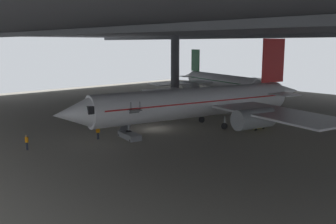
{
  "coord_description": "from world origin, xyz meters",
  "views": [
    {
      "loc": [
        39.4,
        -34.39,
        11.76
      ],
      "look_at": [
        2.17,
        0.11,
        2.72
      ],
      "focal_mm": 41.03,
      "sensor_mm": 36.0,
      "label": 1
    }
  ],
  "objects": [
    {
      "name": "boarding_stairs",
      "position": [
        1.61,
        -5.96,
        0.75
      ],
      "size": [
        4.62,
        2.3,
        4.89
      ],
      "color": "slate",
      "rests_on": "ground_plane"
    },
    {
      "name": "crew_worker_near_nose",
      "position": [
        -1.97,
        -17.66,
        0.99
      ],
      "size": [
        0.54,
        0.29,
        1.73
      ],
      "color": "#232838",
      "rests_on": "ground_plane"
    },
    {
      "name": "hangar_structure",
      "position": [
        -0.06,
        13.76,
        14.14
      ],
      "size": [
        121.0,
        99.0,
        14.77
      ],
      "color": "#4C4F54",
      "rests_on": "ground_plane"
    },
    {
      "name": "crew_worker_by_stairs",
      "position": [
        -0.72,
        -9.13,
        0.96
      ],
      "size": [
        0.25,
        0.55,
        1.69
      ],
      "color": "#232838",
      "rests_on": "ground_plane"
    },
    {
      "name": "ground_plane",
      "position": [
        0.0,
        0.0,
        0.0
      ],
      "size": [
        110.0,
        110.0,
        0.0
      ],
      "primitive_type": "plane",
      "color": "gray"
    },
    {
      "name": "airplane_main",
      "position": [
        3.24,
        5.18,
        3.66
      ],
      "size": [
        39.7,
        40.52,
        12.57
      ],
      "color": "white",
      "rests_on": "ground_plane"
    },
    {
      "name": "airplane_distant",
      "position": [
        -17.06,
        34.37,
        3.24
      ],
      "size": [
        32.02,
        31.58,
        10.36
      ],
      "color": "white",
      "rests_on": "ground_plane"
    },
    {
      "name": "baggage_tug",
      "position": [
        9.4,
        10.25,
        0.53
      ],
      "size": [
        1.47,
        2.31,
        0.9
      ],
      "color": "yellow",
      "rests_on": "ground_plane"
    }
  ]
}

